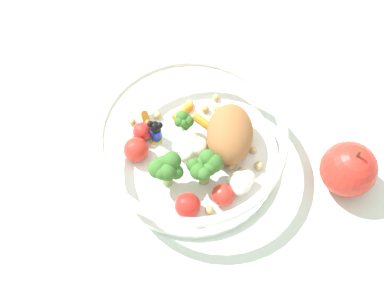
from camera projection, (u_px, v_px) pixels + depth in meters
ground_plane at (199, 148)px, 0.63m from camera, size 2.40×2.40×0.00m
food_container at (196, 146)px, 0.59m from camera, size 0.24×0.24×0.07m
loose_apple at (348, 169)px, 0.58m from camera, size 0.07×0.07×0.08m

